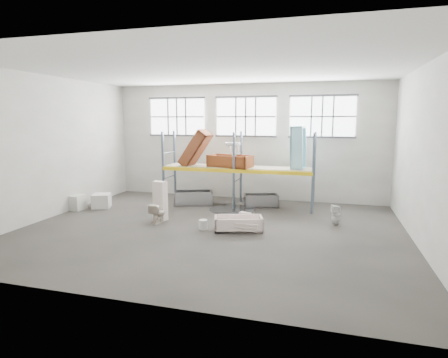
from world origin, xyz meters
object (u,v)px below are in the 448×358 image
(rust_tub_flat, at_px, (230,161))
(blue_tub_upright, at_px, (298,148))
(bucket, at_px, (203,225))
(toilet_white, at_px, (336,215))
(steel_tub_right, at_px, (261,200))
(cistern_tall, at_px, (160,201))
(carton_near, at_px, (75,202))
(bathtub_beige, at_px, (238,224))
(steel_tub_left, at_px, (194,198))
(toilet_beige, at_px, (158,213))

(rust_tub_flat, bearing_deg, blue_tub_upright, 4.26)
(bucket, bearing_deg, blue_tub_upright, 54.46)
(toilet_white, relative_size, steel_tub_right, 0.51)
(toilet_white, distance_m, rust_tub_flat, 4.74)
(cistern_tall, xyz_separation_m, steel_tub_right, (3.01, 3.02, -0.44))
(blue_tub_upright, bearing_deg, steel_tub_right, -179.60)
(steel_tub_right, distance_m, rust_tub_flat, 2.02)
(carton_near, bearing_deg, blue_tub_upright, 16.81)
(rust_tub_flat, bearing_deg, bucket, -89.31)
(bathtub_beige, height_order, steel_tub_left, steel_tub_left)
(bathtub_beige, xyz_separation_m, steel_tub_left, (-2.65, 3.03, 0.06))
(steel_tub_left, height_order, rust_tub_flat, rust_tub_flat)
(steel_tub_right, height_order, carton_near, carton_near)
(steel_tub_left, height_order, bucket, steel_tub_left)
(cistern_tall, height_order, steel_tub_right, cistern_tall)
(bathtub_beige, bearing_deg, toilet_beige, 160.05)
(toilet_beige, distance_m, steel_tub_left, 2.90)
(bucket, bearing_deg, steel_tub_right, 71.71)
(toilet_beige, xyz_separation_m, steel_tub_right, (2.95, 3.33, -0.08))
(toilet_beige, xyz_separation_m, steel_tub_left, (0.20, 2.89, -0.05))
(steel_tub_left, distance_m, bucket, 3.58)
(toilet_beige, bearing_deg, steel_tub_left, -85.53)
(toilet_white, relative_size, blue_tub_upright, 0.41)
(toilet_beige, relative_size, bucket, 2.13)
(rust_tub_flat, height_order, bucket, rust_tub_flat)
(steel_tub_left, relative_size, rust_tub_flat, 0.89)
(toilet_beige, height_order, bucket, toilet_beige)
(toilet_beige, xyz_separation_m, blue_tub_upright, (4.37, 3.34, 2.06))
(toilet_beige, distance_m, steel_tub_right, 4.45)
(cistern_tall, bearing_deg, toilet_white, 22.57)
(bathtub_beige, bearing_deg, carton_near, 154.69)
(bathtub_beige, bearing_deg, cistern_tall, 153.99)
(toilet_beige, bearing_deg, bucket, 177.47)
(toilet_beige, distance_m, carton_near, 4.03)
(bathtub_beige, bearing_deg, steel_tub_right, 71.11)
(toilet_white, height_order, bucket, toilet_white)
(bathtub_beige, xyz_separation_m, cistern_tall, (-2.91, 0.45, 0.47))
(toilet_white, distance_m, carton_near, 9.80)
(carton_near, bearing_deg, bucket, -11.61)
(steel_tub_right, bearing_deg, rust_tub_flat, -171.44)
(bathtub_beige, bearing_deg, bucket, 173.16)
(toilet_beige, bearing_deg, carton_near, -3.33)
(toilet_white, bearing_deg, carton_near, -100.15)
(rust_tub_flat, bearing_deg, carton_near, -157.71)
(cistern_tall, relative_size, toilet_white, 2.00)
(bathtub_beige, xyz_separation_m, toilet_white, (2.99, 1.49, 0.12))
(steel_tub_right, relative_size, rust_tub_flat, 0.78)
(blue_tub_upright, xyz_separation_m, carton_near, (-8.31, -2.51, -2.11))
(rust_tub_flat, height_order, blue_tub_upright, blue_tub_upright)
(rust_tub_flat, bearing_deg, cistern_tall, -121.79)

